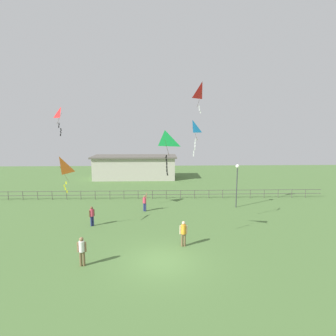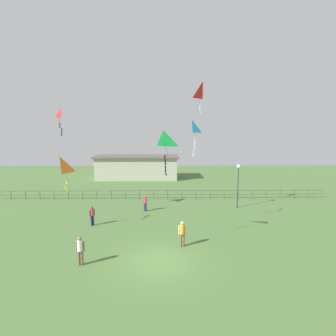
# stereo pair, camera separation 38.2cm
# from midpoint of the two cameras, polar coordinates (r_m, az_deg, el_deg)

# --- Properties ---
(ground_plane) EXTENTS (80.00, 80.00, 0.00)m
(ground_plane) POSITION_cam_midpoint_polar(r_m,az_deg,el_deg) (16.57, -2.08, -19.29)
(ground_plane) COLOR #4C7038
(lamppost) EXTENTS (0.36, 0.36, 4.26)m
(lamppost) POSITION_cam_midpoint_polar(r_m,az_deg,el_deg) (26.66, 14.11, -1.69)
(lamppost) COLOR #38383D
(lamppost) RESTS_ON ground_plane
(person_0) EXTENTS (0.37, 0.36, 1.59)m
(person_0) POSITION_cam_midpoint_polar(r_m,az_deg,el_deg) (22.39, -16.39, -9.55)
(person_0) COLOR navy
(person_0) RESTS_ON ground_plane
(person_1) EXTENTS (0.52, 0.32, 1.72)m
(person_1) POSITION_cam_midpoint_polar(r_m,az_deg,el_deg) (18.02, 2.69, -13.45)
(person_1) COLOR brown
(person_1) RESTS_ON ground_plane
(person_2) EXTENTS (0.51, 0.31, 1.70)m
(person_2) POSITION_cam_midpoint_polar(r_m,az_deg,el_deg) (16.47, -18.54, -16.14)
(person_2) COLOR brown
(person_2) RESTS_ON ground_plane
(person_3) EXTENTS (0.46, 0.35, 1.80)m
(person_3) POSITION_cam_midpoint_polar(r_m,az_deg,el_deg) (25.25, -5.43, -7.18)
(person_3) COLOR navy
(person_3) RESTS_ON ground_plane
(kite_0) EXTENTS (0.90, 0.89, 2.60)m
(kite_0) POSITION_cam_midpoint_polar(r_m,az_deg,el_deg) (19.77, 4.68, 8.30)
(kite_0) COLOR #198CD1
(kite_1) EXTENTS (1.27, 1.09, 2.76)m
(kite_1) POSITION_cam_midpoint_polar(r_m,az_deg,el_deg) (16.26, -1.32, 5.68)
(kite_1) COLOR #1EB759
(kite_2) EXTENTS (1.09, 1.07, 2.58)m
(kite_2) POSITION_cam_midpoint_polar(r_m,az_deg,el_deg) (23.49, 6.82, 15.99)
(kite_2) COLOR red
(kite_3) EXTENTS (1.29, 1.27, 2.61)m
(kite_3) POSITION_cam_midpoint_polar(r_m,az_deg,el_deg) (21.14, -22.55, 0.24)
(kite_3) COLOR orange
(kite_4) EXTENTS (0.88, 0.86, 2.33)m
(kite_4) POSITION_cam_midpoint_polar(r_m,az_deg,el_deg) (23.95, -22.23, 10.57)
(kite_4) COLOR red
(waterfront_railing) EXTENTS (36.03, 0.06, 0.95)m
(waterfront_railing) POSITION_cam_midpoint_polar(r_m,az_deg,el_deg) (29.52, -2.52, -5.39)
(waterfront_railing) COLOR #4C4742
(waterfront_railing) RESTS_ON ground_plane
(pavilion_building) EXTENTS (12.68, 4.95, 3.53)m
(pavilion_building) POSITION_cam_midpoint_polar(r_m,az_deg,el_deg) (41.27, -7.37, 0.20)
(pavilion_building) COLOR #B7B2A3
(pavilion_building) RESTS_ON ground_plane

